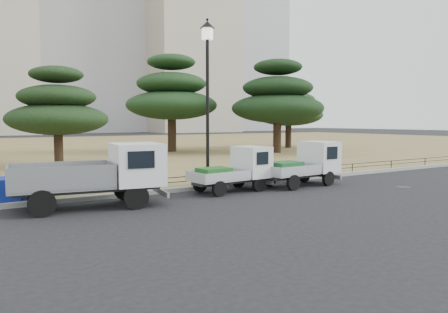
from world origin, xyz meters
TOP-DOWN VIEW (x-y plane):
  - ground at (0.00, 0.00)m, footprint 220.00×220.00m
  - lawn at (0.00, 30.60)m, footprint 120.00×56.00m
  - curb at (0.00, 2.60)m, footprint 120.00×0.25m
  - truck_large at (-5.02, 1.28)m, footprint 4.66×2.33m
  - truck_kei_front at (0.29, 1.60)m, footprint 3.25×1.61m
  - truck_kei_rear at (3.51, 1.31)m, footprint 3.52×1.71m
  - street_lamp at (-0.20, 2.90)m, footprint 0.57×0.57m
  - pipe_fence at (0.00, 2.75)m, footprint 38.00×0.04m
  - tarp_pile at (-7.12, 3.27)m, footprint 1.69×1.36m
  - manhole at (6.50, -1.20)m, footprint 0.60×0.60m
  - pine_center_left at (-3.87, 12.69)m, footprint 5.34×5.34m
  - pine_center_right at (6.57, 20.42)m, footprint 7.40×7.40m
  - pine_east_near at (12.96, 14.73)m, footprint 7.19×7.19m
  - pine_east_far at (18.01, 19.28)m, footprint 6.35×6.35m
  - tower_east at (40.00, 82.00)m, footprint 20.00×18.00m
  - tower_far_east at (58.00, 90.00)m, footprint 24.00×20.00m
  - radio_tower at (72.00, 85.00)m, footprint 1.80×1.80m

SIDE VIEW (x-z plane):
  - ground at x=0.00m, z-range 0.00..0.00m
  - manhole at x=6.50m, z-range 0.00..0.01m
  - lawn at x=0.00m, z-range 0.00..0.15m
  - curb at x=0.00m, z-range 0.00..0.16m
  - pipe_fence at x=0.00m, z-range 0.24..0.64m
  - tarp_pile at x=-7.12m, z-range 0.05..1.06m
  - truck_kei_front at x=0.29m, z-range 0.00..1.66m
  - truck_kei_rear at x=3.51m, z-range 0.00..1.79m
  - truck_large at x=-5.02m, z-range 0.11..2.05m
  - pine_center_left at x=-3.87m, z-range 0.57..6.00m
  - pine_east_far at x=18.01m, z-range 0.64..7.02m
  - pine_east_near at x=12.96m, z-range 0.71..7.97m
  - street_lamp at x=-0.20m, z-range 1.27..7.64m
  - pine_center_right at x=6.57m, z-range 0.77..8.63m
  - tower_east at x=40.00m, z-range 0.00..48.00m
  - radio_tower at x=72.00m, z-range -1.46..61.54m
  - tower_far_east at x=58.00m, z-range 0.00..70.00m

